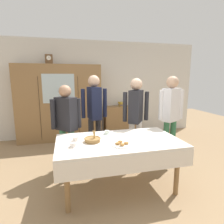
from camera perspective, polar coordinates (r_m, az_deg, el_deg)
ground_plane at (r=3.29m, az=0.90°, el=-20.17°), size 12.00×12.00×0.00m
back_wall at (r=5.45m, az=-6.29°, el=6.97°), size 6.40×0.10×2.70m
dining_table at (r=2.80m, az=2.20°, el=-10.67°), size 1.81×1.04×0.77m
wall_cabinet at (r=5.14m, az=-15.76°, el=2.61°), size 2.17×0.46×2.02m
mantel_clock at (r=5.13m, az=-18.80°, el=15.09°), size 0.18×0.11×0.24m
bookshelf_low at (r=5.52m, az=2.86°, el=-2.60°), size 0.99×0.35×0.86m
book_stack at (r=5.43m, az=2.91°, el=2.46°), size 0.16×0.23×0.12m
tea_cup_near_left at (r=2.56m, az=-11.83°, el=-9.93°), size 0.13×0.13×0.06m
tea_cup_back_edge at (r=3.05m, az=-1.55°, el=-6.34°), size 0.13×0.13×0.06m
tea_cup_center at (r=2.79m, az=-11.11°, el=-8.19°), size 0.13×0.13×0.06m
bread_basket at (r=2.72m, az=-6.02°, el=-8.38°), size 0.24×0.24×0.16m
pastry_plate at (r=2.58m, az=3.01°, el=-9.85°), size 0.28×0.28×0.05m
spoon_near_left at (r=3.07m, az=6.54°, el=-6.77°), size 0.12×0.02×0.01m
spoon_far_left at (r=2.45m, az=-3.24°, el=-11.29°), size 0.12×0.02×0.01m
person_behind_table_left at (r=3.36m, az=-13.85°, el=-2.51°), size 0.52×0.40×1.56m
person_by_cabinet at (r=3.79m, az=17.63°, el=0.39°), size 0.52×0.34×1.71m
person_behind_table_right at (r=3.61m, az=7.30°, el=-0.14°), size 0.52×0.41×1.67m
person_near_right_end at (r=3.76m, az=-5.46°, el=0.96°), size 0.52×0.39×1.73m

